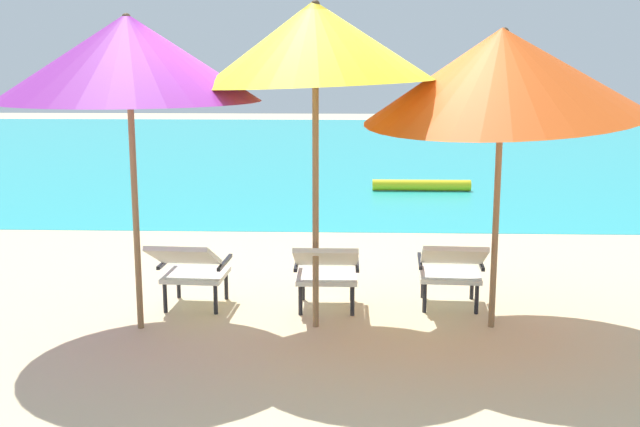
# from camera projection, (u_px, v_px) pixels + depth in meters

# --- Properties ---
(ground_plane) EXTENTS (40.00, 40.00, 0.00)m
(ground_plane) POSITION_uv_depth(u_px,v_px,m) (330.00, 216.00, 10.75)
(ground_plane) COLOR beige
(ocean_band) EXTENTS (40.00, 18.00, 0.01)m
(ocean_band) POSITION_uv_depth(u_px,v_px,m) (338.00, 149.00, 18.57)
(ocean_band) COLOR #28B2B7
(ocean_band) RESTS_ON ground_plane
(swim_buoy) EXTENTS (1.60, 0.18, 0.18)m
(swim_buoy) POSITION_uv_depth(u_px,v_px,m) (421.00, 185.00, 12.76)
(swim_buoy) COLOR yellow
(swim_buoy) RESTS_ON ocean_band
(lounge_chair_left) EXTENTS (0.59, 0.90, 0.68)m
(lounge_chair_left) POSITION_uv_depth(u_px,v_px,m) (190.00, 266.00, 6.63)
(lounge_chair_left) COLOR silver
(lounge_chair_left) RESTS_ON ground_plane
(lounge_chair_center) EXTENTS (0.55, 0.88, 0.68)m
(lounge_chair_center) POSITION_uv_depth(u_px,v_px,m) (327.00, 268.00, 6.58)
(lounge_chair_center) COLOR silver
(lounge_chair_center) RESTS_ON ground_plane
(lounge_chair_right) EXTENTS (0.58, 0.90, 0.68)m
(lounge_chair_right) POSITION_uv_depth(u_px,v_px,m) (451.00, 266.00, 6.63)
(lounge_chair_right) COLOR silver
(lounge_chair_right) RESTS_ON ground_plane
(beach_umbrella_left) EXTENTS (2.53, 2.53, 2.47)m
(beach_umbrella_left) POSITION_uv_depth(u_px,v_px,m) (128.00, 58.00, 5.89)
(beach_umbrella_left) COLOR olive
(beach_umbrella_left) RESTS_ON ground_plane
(beach_umbrella_center) EXTENTS (2.05, 2.03, 2.60)m
(beach_umbrella_center) POSITION_uv_depth(u_px,v_px,m) (316.00, 43.00, 5.91)
(beach_umbrella_center) COLOR olive
(beach_umbrella_center) RESTS_ON ground_plane
(beach_umbrella_right) EXTENTS (3.08, 3.09, 2.47)m
(beach_umbrella_right) POSITION_uv_depth(u_px,v_px,m) (503.00, 73.00, 5.94)
(beach_umbrella_right) COLOR olive
(beach_umbrella_right) RESTS_ON ground_plane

